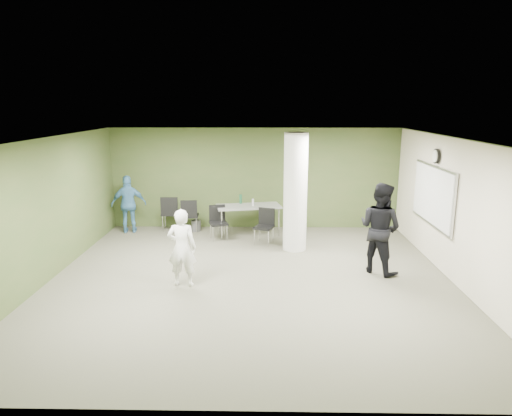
{
  "coord_description": "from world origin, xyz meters",
  "views": [
    {
      "loc": [
        0.27,
        -8.57,
        3.44
      ],
      "look_at": [
        0.09,
        1.0,
        1.24
      ],
      "focal_mm": 32.0,
      "sensor_mm": 36.0,
      "label": 1
    }
  ],
  "objects_px": {
    "chair_back_left": "(170,211)",
    "folding_table": "(249,207)",
    "man_blue": "(129,204)",
    "man_black": "(380,228)",
    "woman_white": "(182,248)"
  },
  "relations": [
    {
      "from": "man_black",
      "to": "chair_back_left",
      "type": "bearing_deg",
      "value": 13.25
    },
    {
      "from": "folding_table",
      "to": "chair_back_left",
      "type": "relative_size",
      "value": 1.85
    },
    {
      "from": "folding_table",
      "to": "man_black",
      "type": "relative_size",
      "value": 0.95
    },
    {
      "from": "chair_back_left",
      "to": "man_blue",
      "type": "relative_size",
      "value": 0.62
    },
    {
      "from": "woman_white",
      "to": "man_blue",
      "type": "distance_m",
      "value": 4.26
    },
    {
      "from": "folding_table",
      "to": "man_black",
      "type": "bearing_deg",
      "value": -55.65
    },
    {
      "from": "folding_table",
      "to": "man_blue",
      "type": "xyz_separation_m",
      "value": [
        -3.25,
        0.17,
        0.03
      ]
    },
    {
      "from": "folding_table",
      "to": "woman_white",
      "type": "height_order",
      "value": "woman_white"
    },
    {
      "from": "chair_back_left",
      "to": "folding_table",
      "type": "bearing_deg",
      "value": 168.5
    },
    {
      "from": "chair_back_left",
      "to": "man_black",
      "type": "height_order",
      "value": "man_black"
    },
    {
      "from": "chair_back_left",
      "to": "man_blue",
      "type": "height_order",
      "value": "man_blue"
    },
    {
      "from": "folding_table",
      "to": "chair_back_left",
      "type": "xyz_separation_m",
      "value": [
        -2.17,
        0.33,
        -0.18
      ]
    },
    {
      "from": "folding_table",
      "to": "man_blue",
      "type": "distance_m",
      "value": 3.25
    },
    {
      "from": "man_blue",
      "to": "chair_back_left",
      "type": "bearing_deg",
      "value": 176.25
    },
    {
      "from": "chair_back_left",
      "to": "man_blue",
      "type": "distance_m",
      "value": 1.11
    }
  ]
}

